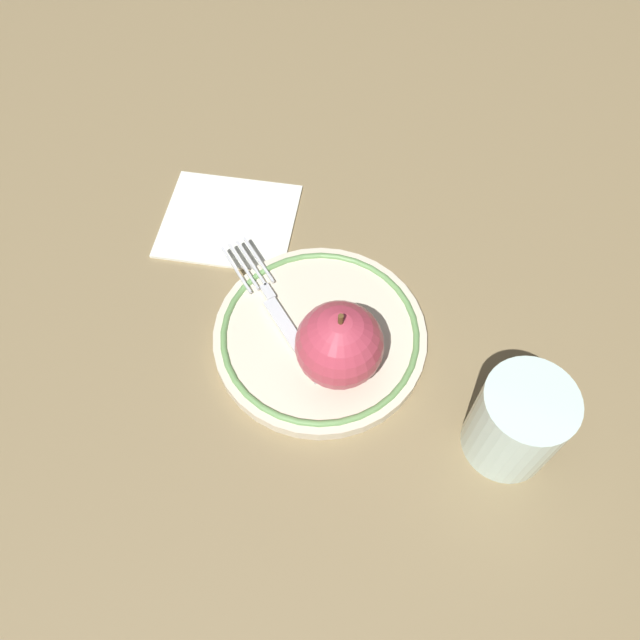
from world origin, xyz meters
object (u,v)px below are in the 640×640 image
apple_red_whole (339,345)px  napkin_folded (229,219)px  drinking_glass (517,422)px  fork (278,312)px  plate (320,336)px

apple_red_whole → napkin_folded: size_ratio=0.62×
drinking_glass → napkin_folded: (-0.12, -0.32, -0.04)m
apple_red_whole → fork: 0.09m
plate → apple_red_whole: (0.03, 0.03, 0.04)m
plate → napkin_folded: 0.17m
fork → plate: bearing=-147.8°
plate → fork: 0.04m
apple_red_whole → napkin_folded: (-0.12, -0.17, -0.05)m
plate → napkin_folded: size_ratio=1.44×
plate → napkin_folded: (-0.09, -0.14, -0.01)m
apple_red_whole → napkin_folded: bearing=-124.8°
fork → napkin_folded: 0.13m
drinking_glass → apple_red_whole: bearing=-91.7°
plate → drinking_glass: drinking_glass is taller
apple_red_whole → drinking_glass: size_ratio=0.95×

